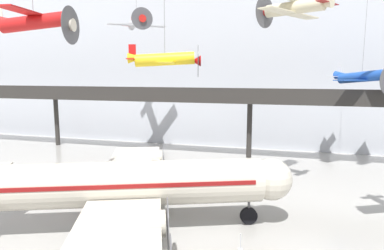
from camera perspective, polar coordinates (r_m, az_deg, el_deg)
name	(u,v)px	position (r m, az deg, el deg)	size (l,w,h in m)	color
hangar_back_wall	(256,61)	(53.34, 10.63, 10.42)	(140.00, 3.00, 26.28)	silver
mezzanine_walkway	(249,100)	(45.21, 9.53, 4.07)	(110.00, 3.20, 9.48)	#2D2B28
airliner_silver_main	(114,185)	(25.44, -12.85, -9.70)	(25.55, 29.89, 9.60)	beige
suspended_plane_blue_trainer	(362,77)	(44.49, 26.44, 7.18)	(7.47, 7.42, 12.35)	#1E4CAD
suspended_plane_silver_racer	(137,23)	(47.77, -9.19, 16.37)	(6.78, 6.36, 4.94)	silver
suspended_plane_yellow_lowwing	(165,60)	(26.57, -4.51, 10.81)	(5.75, 6.87, 10.45)	yellow
suspended_plane_cream_biplane	(294,7)	(32.98, 16.63, 18.29)	(6.98, 7.76, 6.12)	beige
suspended_plane_red_highwing	(34,22)	(29.71, -24.86, 15.37)	(6.61, 8.07, 8.16)	red
stanchion_barrier	(240,244)	(23.71, 8.08, -19.10)	(0.36, 0.36, 1.08)	#B2B5BA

